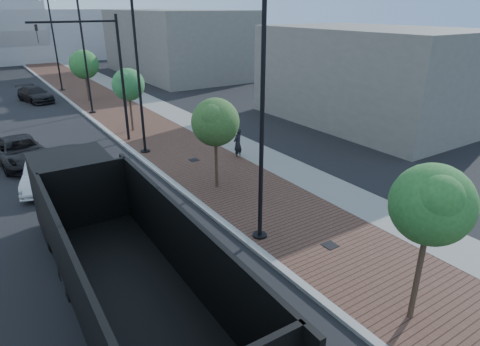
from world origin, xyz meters
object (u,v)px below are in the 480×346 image
pedestrian (238,143)px  dark_car_mid (20,151)px  white_sedan (46,171)px  dump_truck (99,236)px

pedestrian → dark_car_mid: bearing=-52.7°
dark_car_mid → white_sedan: bearing=-88.9°
white_sedan → pedestrian: pedestrian is taller
dump_truck → pedestrian: size_ratio=7.54×
white_sedan → pedestrian: size_ratio=2.52×
white_sedan → dark_car_mid: white_sedan is taller
dark_car_mid → pedestrian: pedestrian is taller
white_sedan → dark_car_mid: (-0.69, 4.18, -0.01)m
dump_truck → white_sedan: size_ratio=2.99×
dump_truck → dark_car_mid: size_ratio=2.56×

